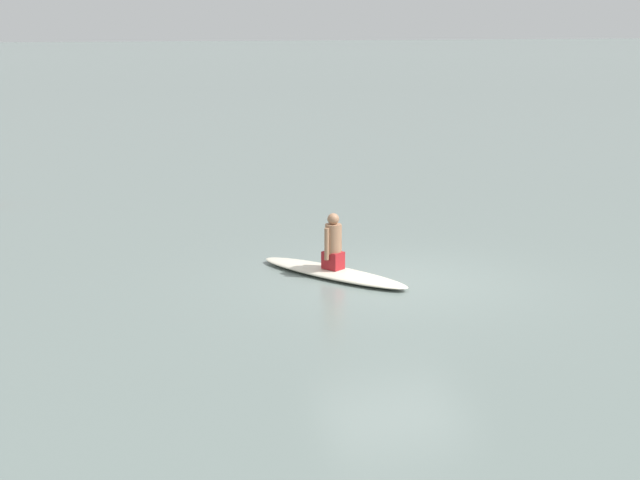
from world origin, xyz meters
name	(u,v)px	position (x,y,z in m)	size (l,w,h in m)	color
ground_plane	(395,282)	(0.00, 0.00, 0.00)	(400.00, 400.00, 0.00)	slate
surfboard	(333,272)	(0.88, -0.65, 0.07)	(3.09, 0.68, 0.13)	silver
person_paddler	(333,244)	(0.88, -0.65, 0.57)	(0.39, 0.41, 0.96)	#A51E23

